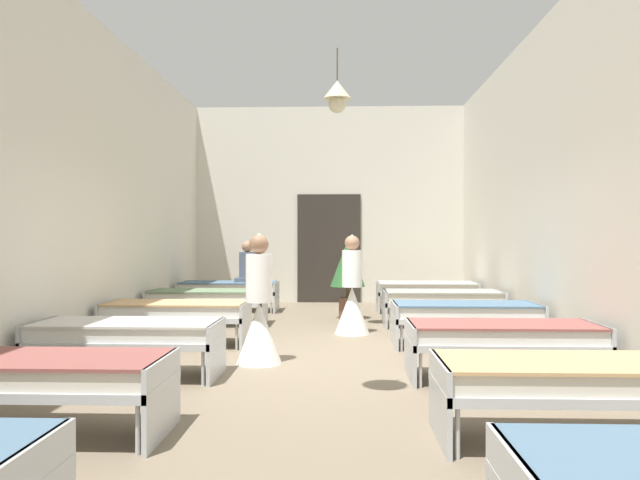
{
  "coord_description": "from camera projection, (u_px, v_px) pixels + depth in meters",
  "views": [
    {
      "loc": [
        0.3,
        -7.23,
        1.43
      ],
      "look_at": [
        0.0,
        1.05,
        1.4
      ],
      "focal_mm": 34.66,
      "sensor_mm": 36.0,
      "label": 1
    }
  ],
  "objects": [
    {
      "name": "potted_plant",
      "position": [
        348.0,
        268.0,
        10.92
      ],
      "size": [
        0.62,
        0.62,
        1.4
      ],
      "color": "brown",
      "rests_on": "ground"
    },
    {
      "name": "room_shell",
      "position": [
        321.0,
        184.0,
        8.55
      ],
      "size": [
        6.34,
        13.18,
        4.35
      ],
      "color": "silver",
      "rests_on": "ground"
    },
    {
      "name": "bed_right_row_3",
      "position": [
        465.0,
        313.0,
        8.12
      ],
      "size": [
        1.9,
        0.84,
        0.57
      ],
      "color": "#B7BCC1",
      "rests_on": "ground"
    },
    {
      "name": "bed_right_row_4",
      "position": [
        442.0,
        299.0,
        10.01
      ],
      "size": [
        1.9,
        0.84,
        0.57
      ],
      "color": "#B7BCC1",
      "rests_on": "ground"
    },
    {
      "name": "ground_plane",
      "position": [
        317.0,
        364.0,
        7.24
      ],
      "size": [
        6.54,
        13.58,
        0.1
      ],
      "primitive_type": "cube",
      "color": "#7A6B56"
    },
    {
      "name": "bed_right_row_2",
      "position": [
        503.0,
        336.0,
        6.22
      ],
      "size": [
        1.9,
        0.84,
        0.57
      ],
      "color": "#B7BCC1",
      "rests_on": "ground"
    },
    {
      "name": "bed_left_row_4",
      "position": [
        208.0,
        298.0,
        10.15
      ],
      "size": [
        1.9,
        0.84,
        0.57
      ],
      "color": "#B7BCC1",
      "rests_on": "ground"
    },
    {
      "name": "nurse_near_aisle",
      "position": [
        259.0,
        317.0,
        7.03
      ],
      "size": [
        0.52,
        0.52,
        1.49
      ],
      "rotation": [
        0.0,
        0.0,
        1.47
      ],
      "color": "white",
      "rests_on": "ground"
    },
    {
      "name": "bed_left_row_2",
      "position": [
        127.0,
        334.0,
        6.36
      ],
      "size": [
        1.9,
        0.84,
        0.57
      ],
      "color": "#B7BCC1",
      "rests_on": "ground"
    },
    {
      "name": "nurse_mid_aisle",
      "position": [
        352.0,
        298.0,
        9.2
      ],
      "size": [
        0.52,
        0.52,
        1.49
      ],
      "rotation": [
        0.0,
        0.0,
        1.16
      ],
      "color": "white",
      "rests_on": "ground"
    },
    {
      "name": "patient_seated_primary",
      "position": [
        247.0,
        267.0,
        12.11
      ],
      "size": [
        0.44,
        0.44,
        0.8
      ],
      "color": "#515B70",
      "rests_on": "bed_left_row_5"
    },
    {
      "name": "bed_right_row_5",
      "position": [
        426.0,
        289.0,
        11.91
      ],
      "size": [
        1.9,
        0.84,
        0.57
      ],
      "color": "#B7BCC1",
      "rests_on": "ground"
    },
    {
      "name": "bed_right_row_1",
      "position": [
        573.0,
        380.0,
        4.32
      ],
      "size": [
        1.9,
        0.84,
        0.57
      ],
      "color": "#B7BCC1",
      "rests_on": "ground"
    },
    {
      "name": "bed_left_row_3",
      "position": [
        177.0,
        312.0,
        8.26
      ],
      "size": [
        1.9,
        0.84,
        0.57
      ],
      "color": "#B7BCC1",
      "rests_on": "ground"
    },
    {
      "name": "bed_left_row_1",
      "position": [
        35.0,
        375.0,
        4.46
      ],
      "size": [
        1.9,
        0.84,
        0.57
      ],
      "color": "#B7BCC1",
      "rests_on": "ground"
    },
    {
      "name": "bed_left_row_5",
      "position": [
        229.0,
        289.0,
        12.05
      ],
      "size": [
        1.9,
        0.84,
        0.57
      ],
      "color": "#B7BCC1",
      "rests_on": "ground"
    }
  ]
}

